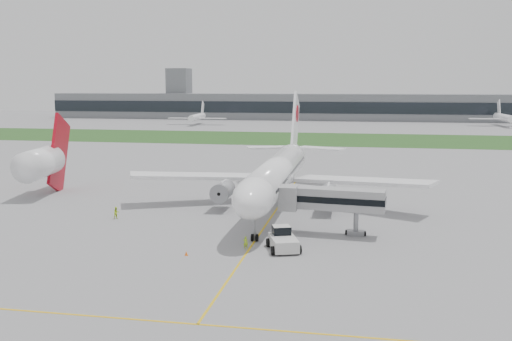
% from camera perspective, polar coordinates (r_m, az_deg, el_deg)
% --- Properties ---
extents(ground, '(600.00, 600.00, 0.00)m').
position_cam_1_polar(ground, '(85.03, 1.73, -4.39)').
color(ground, gray).
rests_on(ground, ground).
extents(apron_markings, '(70.00, 70.00, 0.04)m').
position_cam_1_polar(apron_markings, '(80.23, 1.19, -5.18)').
color(apron_markings, yellow).
rests_on(apron_markings, ground).
extents(grass_strip, '(600.00, 50.00, 0.02)m').
position_cam_1_polar(grass_strip, '(203.19, 6.90, 3.16)').
color(grass_strip, '#28521F').
rests_on(grass_strip, ground).
extents(terminal_building, '(320.00, 22.30, 14.00)m').
position_cam_1_polar(terminal_building, '(312.26, 8.22, 6.31)').
color(terminal_building, gray).
rests_on(terminal_building, ground).
extents(control_tower, '(12.00, 12.00, 56.00)m').
position_cam_1_polar(control_tower, '(330.78, -7.63, 5.23)').
color(control_tower, gray).
rests_on(control_tower, ground).
extents(airliner, '(48.13, 53.95, 17.88)m').
position_cam_1_polar(airliner, '(88.70, 2.23, -0.12)').
color(airliner, white).
rests_on(airliner, ground).
extents(pushback_tug, '(4.65, 5.69, 2.58)m').
position_cam_1_polar(pushback_tug, '(67.13, 2.70, -6.90)').
color(pushback_tug, silver).
rests_on(pushback_tug, ground).
extents(jet_bridge, '(13.61, 4.16, 6.22)m').
position_cam_1_polar(jet_bridge, '(73.32, 7.23, -2.88)').
color(jet_bridge, gray).
rests_on(jet_bridge, ground).
extents(safety_cone_left, '(0.38, 0.38, 0.53)m').
position_cam_1_polar(safety_cone_left, '(65.42, -6.99, -8.22)').
color(safety_cone_left, '#F75E0D').
rests_on(safety_cone_left, ground).
extents(safety_cone_right, '(0.43, 0.43, 0.60)m').
position_cam_1_polar(safety_cone_right, '(66.25, 4.10, -7.92)').
color(safety_cone_right, '#F75E0D').
rests_on(safety_cone_right, ground).
extents(ground_crew_near, '(0.58, 0.40, 1.52)m').
position_cam_1_polar(ground_crew_near, '(67.31, -1.05, -7.23)').
color(ground_crew_near, '#A3D223').
rests_on(ground_crew_near, ground).
extents(ground_crew_far, '(1.05, 1.08, 1.76)m').
position_cam_1_polar(ground_crew_far, '(84.36, -13.79, -4.13)').
color(ground_crew_far, '#BFE526').
rests_on(ground_crew_far, ground).
extents(neighbor_aircraft, '(6.85, 18.43, 14.89)m').
position_cam_1_polar(neighbor_aircraft, '(104.77, -20.60, 0.81)').
color(neighbor_aircraft, '#A10916').
rests_on(neighbor_aircraft, ground).
extents(distant_aircraft_left, '(29.14, 26.05, 10.63)m').
position_cam_1_polar(distant_aircraft_left, '(274.21, -5.89, 4.58)').
color(distant_aircraft_left, white).
rests_on(distant_aircraft_left, ground).
extents(distant_aircraft_right, '(30.69, 27.20, 11.55)m').
position_cam_1_polar(distant_aircraft_right, '(286.64, 23.48, 4.08)').
color(distant_aircraft_right, white).
rests_on(distant_aircraft_right, ground).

